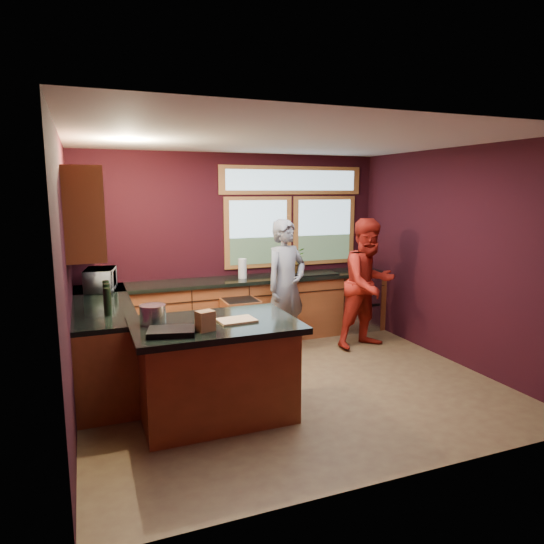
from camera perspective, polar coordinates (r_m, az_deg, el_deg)
floor at (r=5.67m, az=2.04°, el=-12.95°), size 4.50×4.50×0.00m
room_shell at (r=5.35m, az=-5.14°, el=5.54°), size 4.52×4.02×2.71m
back_counter at (r=7.10m, az=-1.93°, el=-4.33°), size 4.50×0.64×0.93m
left_counter at (r=5.90m, az=-19.25°, el=-7.76°), size 0.64×2.30×0.93m
island at (r=4.78m, az=-6.64°, el=-11.26°), size 1.55×1.05×0.95m
person_grey at (r=6.52m, az=1.65°, el=-1.68°), size 0.76×0.62×1.80m
person_red at (r=6.82m, az=11.28°, el=-1.36°), size 0.97×0.81×1.80m
microwave at (r=6.41m, az=-19.54°, el=-0.86°), size 0.42×0.56×0.28m
potted_plant at (r=7.23m, az=2.36°, el=1.32°), size 0.36×0.31×0.40m
paper_towel at (r=6.92m, az=-3.51°, el=0.41°), size 0.12×0.12×0.28m
cutting_board at (r=4.63m, az=-4.19°, el=-5.68°), size 0.37×0.28×0.02m
stock_pot at (r=4.65m, az=-13.84°, el=-4.86°), size 0.24×0.24×0.18m
paper_bag at (r=4.34m, az=-7.85°, el=-5.72°), size 0.18×0.16×0.18m
black_tray at (r=4.30m, az=-11.75°, el=-6.87°), size 0.45×0.37×0.05m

